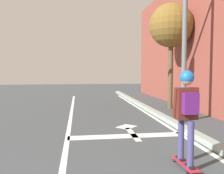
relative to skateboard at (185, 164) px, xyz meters
name	(u,v)px	position (x,y,z in m)	size (l,w,h in m)	color
lane_line_center	(68,138)	(-2.13, 2.19, -0.06)	(0.12, 20.00, 0.01)	silver
lane_line_curbside	(179,133)	(0.84, 2.19, -0.06)	(0.12, 20.00, 0.01)	silver
stop_bar	(128,136)	(-0.57, 2.14, -0.06)	(3.12, 0.40, 0.01)	silver
lane_arrow_stem	(133,134)	(-0.42, 2.32, -0.06)	(0.16, 1.40, 0.01)	silver
lane_arrow_head	(126,127)	(-0.42, 3.17, -0.06)	(0.56, 0.44, 0.01)	silver
curb_strip	(188,131)	(1.09, 2.19, 0.01)	(0.24, 24.00, 0.14)	#94A299
skateboard	(185,164)	(0.00, 0.00, 0.00)	(0.23, 0.78, 0.07)	#AF2634
skater	(187,105)	(0.00, -0.02, 1.04)	(0.45, 0.61, 1.63)	#3F3C72
roadside_tree	(171,26)	(2.21, 6.39, 3.57)	(1.92, 1.92, 4.63)	brown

